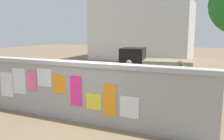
# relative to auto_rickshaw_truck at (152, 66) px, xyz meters

# --- Properties ---
(ground) EXTENTS (60.00, 60.00, 0.00)m
(ground) POSITION_rel_auto_rickshaw_truck_xyz_m (-0.32, 1.84, -0.90)
(ground) COLOR #7A664C
(poster_wall) EXTENTS (7.35, 0.42, 1.82)m
(poster_wall) POSITION_rel_auto_rickshaw_truck_xyz_m (-0.33, -6.16, 0.03)
(poster_wall) COLOR #9B9B9B
(poster_wall) RESTS_ON ground
(auto_rickshaw_truck) EXTENTS (3.77, 1.98, 1.85)m
(auto_rickshaw_truck) POSITION_rel_auto_rickshaw_truck_xyz_m (0.00, 0.00, 0.00)
(auto_rickshaw_truck) COLOR black
(auto_rickshaw_truck) RESTS_ON ground
(motorcycle) EXTENTS (1.90, 0.56, 0.87)m
(motorcycle) POSITION_rel_auto_rickshaw_truck_xyz_m (1.65, -4.54, -0.44)
(motorcycle) COLOR black
(motorcycle) RESTS_ON ground
(bicycle_near) EXTENTS (1.71, 0.44, 0.95)m
(bicycle_near) POSITION_rel_auto_rickshaw_truck_xyz_m (-2.75, -1.02, -0.54)
(bicycle_near) COLOR black
(bicycle_near) RESTS_ON ground
(bicycle_far) EXTENTS (1.71, 0.44, 0.95)m
(bicycle_far) POSITION_rel_auto_rickshaw_truck_xyz_m (-3.08, -4.70, -0.54)
(bicycle_far) COLOR black
(bicycle_far) RESTS_ON ground
(person_walking) EXTENTS (0.47, 0.47, 1.62)m
(person_walking) POSITION_rel_auto_rickshaw_truck_xyz_m (0.01, -3.56, 0.09)
(person_walking) COLOR purple
(person_walking) RESTS_ON ground
(person_bystander) EXTENTS (0.48, 0.48, 1.62)m
(person_bystander) POSITION_rel_auto_rickshaw_truck_xyz_m (1.85, -2.82, 0.09)
(person_bystander) COLOR #338CBF
(person_bystander) RESTS_ON ground
(building_background) EXTENTS (9.67, 6.24, 6.43)m
(building_background) POSITION_rel_auto_rickshaw_truck_xyz_m (-3.78, 11.06, 2.33)
(building_background) COLOR silver
(building_background) RESTS_ON ground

